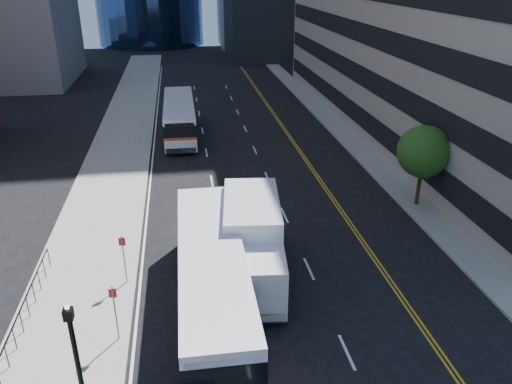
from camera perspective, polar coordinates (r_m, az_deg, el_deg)
ground at (r=23.73m, az=6.09°, el=-11.43°), size 160.00×160.00×0.00m
sidewalk_west at (r=45.94m, az=-14.87°, el=6.11°), size 5.00×90.00×0.15m
sidewalk_east at (r=47.85m, az=9.15°, el=7.34°), size 2.00×90.00×0.15m
street_tree at (r=31.84m, az=18.63°, el=4.39°), size 3.20×3.20×5.10m
lamp_post at (r=17.13m, az=-19.75°, el=-17.78°), size 0.28×0.28×4.56m
bus_front at (r=21.58m, az=-5.03°, el=-9.74°), size 2.84×12.49×3.21m
bus_rear at (r=45.29m, az=-8.75°, el=8.50°), size 2.65×11.89×3.06m
box_truck at (r=23.68m, az=-0.41°, el=-5.77°), size 3.49×7.93×3.68m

